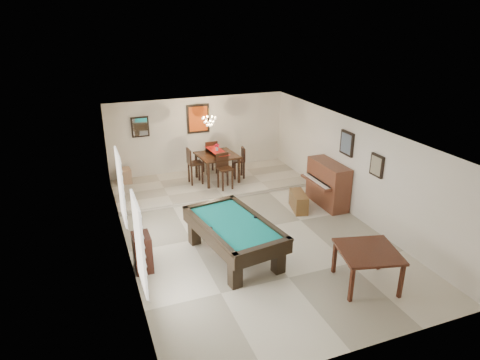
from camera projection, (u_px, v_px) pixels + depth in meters
ground_plane at (248, 230)px, 10.91m from camera, size 6.00×9.00×0.02m
wall_back at (198, 136)px, 14.34m from camera, size 6.00×0.04×2.60m
wall_front at (360, 285)px, 6.52m from camera, size 6.00×0.04×2.60m
wall_left at (123, 201)px, 9.43m from camera, size 0.04×9.00×2.60m
wall_right at (353, 168)px, 11.43m from camera, size 0.04×9.00×2.60m
ceiling at (249, 131)px, 9.95m from camera, size 6.00×9.00×0.04m
dining_step at (210, 183)px, 13.71m from camera, size 6.00×2.50×0.12m
window_left_front at (139, 244)px, 7.49m from camera, size 0.06×1.00×1.70m
window_left_rear at (121, 187)px, 9.92m from camera, size 0.06×1.00×1.70m
pool_table at (234, 240)px, 9.58m from camera, size 1.74×2.71×0.84m
square_table at (366, 267)px, 8.61m from camera, size 1.39×1.39×0.79m
upright_piano at (323, 184)px, 12.10m from camera, size 0.85×1.51×1.26m
piano_bench at (299, 201)px, 11.94m from camera, size 0.55×0.95×0.49m
apothecary_chest at (142, 252)px, 9.11m from camera, size 0.36×0.55×0.82m
dining_table at (217, 166)px, 13.63m from camera, size 1.29×1.29×0.99m
flower_vase at (217, 147)px, 13.40m from camera, size 0.15×0.15×0.24m
dining_chair_south at (225, 172)px, 12.97m from camera, size 0.45×0.45×1.10m
dining_chair_north at (210, 157)px, 14.24m from camera, size 0.46×0.46×1.14m
dining_chair_west at (195, 166)px, 13.36m from camera, size 0.44×0.44×1.15m
dining_chair_east at (238, 163)px, 13.84m from camera, size 0.42×0.42×1.01m
corner_bench at (124, 176)px, 13.56m from camera, size 0.41×0.50×0.44m
chandelier at (209, 118)px, 12.88m from camera, size 0.44×0.44×0.60m
back_painting at (198, 119)px, 14.08m from camera, size 0.75×0.06×0.95m
back_mirror at (140, 127)px, 13.48m from camera, size 0.55×0.06×0.65m
right_picture_upper at (347, 143)px, 11.46m from camera, size 0.06×0.55×0.65m
right_picture_lower at (377, 166)px, 10.40m from camera, size 0.06×0.45×0.55m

